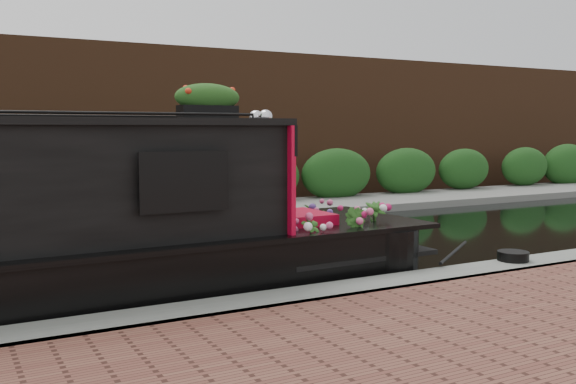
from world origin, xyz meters
TOP-DOWN VIEW (x-y plane):
  - ground at (0.00, 0.00)m, footprint 80.00×80.00m
  - near_bank_coping at (0.00, -3.30)m, footprint 40.00×0.60m
  - far_bank_path at (0.00, 4.20)m, footprint 40.00×2.40m
  - far_hedge at (0.00, 5.10)m, footprint 40.00×1.10m
  - far_brick_wall at (0.00, 7.20)m, footprint 40.00×1.00m
  - rope_fender at (2.85, -1.96)m, footprint 0.35×0.37m
  - coiled_mooring_rope at (3.74, -3.17)m, footprint 0.39×0.39m

SIDE VIEW (x-z plane):
  - ground at x=0.00m, z-range 0.00..0.00m
  - near_bank_coping at x=0.00m, z-range -0.25..0.25m
  - far_bank_path at x=0.00m, z-range -0.17..0.17m
  - far_hedge at x=0.00m, z-range -1.40..1.40m
  - far_brick_wall at x=0.00m, z-range -4.00..4.00m
  - rope_fender at x=2.85m, z-range 0.00..0.35m
  - coiled_mooring_rope at x=3.74m, z-range 0.25..0.37m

